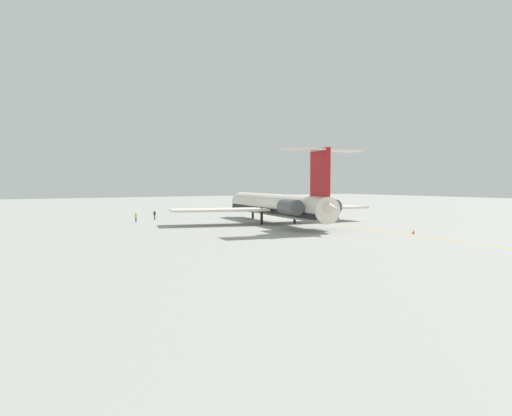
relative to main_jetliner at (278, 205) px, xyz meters
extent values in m
plane|color=#9E9E99|center=(1.58, -6.55, -3.25)|extent=(319.32, 319.32, 0.00)
cylinder|color=silver|center=(1.13, -0.22, -0.05)|extent=(36.02, 10.65, 3.83)
cone|color=silver|center=(18.77, -3.66, -0.05)|extent=(4.63, 4.38, 3.68)
cone|color=silver|center=(-16.51, 3.22, 0.29)|extent=(6.11, 4.27, 3.26)
cube|color=black|center=(1.13, -0.22, -0.91)|extent=(35.25, 10.57, 0.84)
cube|color=silver|center=(3.81, 9.35, -0.72)|extent=(10.41, 17.03, 0.38)
cube|color=silver|center=(0.01, -10.09, -0.72)|extent=(7.37, 16.44, 0.38)
cylinder|color=#515156|center=(-10.44, 5.18, 0.24)|extent=(5.13, 3.10, 2.22)
cube|color=silver|center=(-10.56, 4.52, 0.24)|extent=(3.06, 1.75, 0.46)
cylinder|color=#515156|center=(-11.62, -0.88, 0.24)|extent=(5.13, 3.10, 2.22)
cube|color=silver|center=(-11.49, -0.22, 0.24)|extent=(3.06, 1.75, 0.46)
cube|color=#B2191E|center=(-14.16, 2.76, 5.26)|extent=(5.17, 1.37, 6.79)
cube|color=silver|center=(-13.97, 5.86, 8.39)|extent=(4.60, 6.18, 0.27)
cube|color=silver|center=(-15.14, -0.18, 8.39)|extent=(4.60, 6.18, 0.27)
cylinder|color=black|center=(11.91, -2.32, -1.79)|extent=(0.42, 0.42, 2.91)
cylinder|color=black|center=(0.54, 3.02, -1.79)|extent=(0.42, 0.42, 2.91)
cylinder|color=black|center=(-0.64, -3.00, -1.79)|extent=(0.42, 0.42, 2.91)
cylinder|color=black|center=(17.12, 19.06, -2.85)|extent=(0.10, 0.10, 0.80)
cylinder|color=black|center=(17.18, 19.19, -2.85)|extent=(0.10, 0.10, 0.80)
cylinder|color=yellow|center=(17.15, 19.12, -2.13)|extent=(0.27, 0.27, 0.63)
sphere|color=#DBB28E|center=(17.15, 19.12, -1.69)|extent=(0.25, 0.25, 0.25)
cylinder|color=yellow|center=(17.08, 18.96, -2.10)|extent=(0.07, 0.07, 0.54)
cylinder|color=yellow|center=(17.22, 19.28, -2.10)|extent=(0.07, 0.07, 0.54)
cylinder|color=black|center=(11.07, -23.03, -2.83)|extent=(0.10, 0.10, 0.83)
cylinder|color=black|center=(10.93, -22.98, -2.83)|extent=(0.10, 0.10, 0.83)
cylinder|color=orange|center=(11.00, -23.01, -2.08)|extent=(0.28, 0.28, 0.66)
sphere|color=#DBB28E|center=(11.00, -23.01, -1.62)|extent=(0.26, 0.26, 0.26)
cylinder|color=orange|center=(11.17, -23.07, -2.05)|extent=(0.08, 0.08, 0.56)
cylinder|color=orange|center=(10.83, -22.94, -2.05)|extent=(0.08, 0.08, 0.56)
cylinder|color=black|center=(20.69, 14.23, -2.84)|extent=(0.10, 0.10, 0.81)
cylinder|color=black|center=(20.77, 14.35, -2.84)|extent=(0.10, 0.10, 0.81)
cylinder|color=#262628|center=(20.73, 14.29, -2.11)|extent=(0.27, 0.27, 0.64)
sphere|color=brown|center=(20.73, 14.29, -1.66)|extent=(0.25, 0.25, 0.25)
cylinder|color=#262628|center=(20.63, 14.14, -2.08)|extent=(0.07, 0.07, 0.55)
cylinder|color=#262628|center=(20.83, 14.44, -2.08)|extent=(0.07, 0.07, 0.55)
cone|color=#EA590F|center=(-22.94, -6.57, -2.97)|extent=(0.40, 0.40, 0.55)
cube|color=gold|center=(1.13, -8.21, -3.24)|extent=(83.77, 10.62, 0.01)
camera|label=1|loc=(-66.54, 46.73, 3.79)|focal=33.59mm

